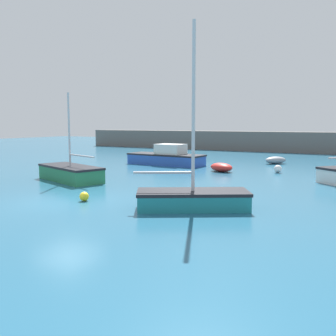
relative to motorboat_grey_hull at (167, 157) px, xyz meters
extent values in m
cube|color=#235B7A|center=(3.24, -14.17, -0.71)|extent=(120.00, 120.00, 0.20)
cube|color=#66605B|center=(3.24, 18.53, 0.55)|extent=(49.95, 2.93, 2.31)
cube|color=#2D56B7|center=(-0.10, 0.01, -0.24)|extent=(6.22, 2.31, 0.74)
cube|color=black|center=(-0.10, 0.01, 0.19)|extent=(6.34, 2.35, 0.12)
cube|color=silver|center=(0.35, -0.02, 0.59)|extent=(2.20, 1.74, 0.91)
ellipsoid|color=gray|center=(7.32, 4.95, -0.31)|extent=(1.92, 1.98, 0.59)
cube|color=teal|center=(8.48, -12.90, -0.31)|extent=(4.36, 3.48, 0.58)
cube|color=black|center=(8.48, -12.90, 0.04)|extent=(4.45, 3.55, 0.12)
cylinder|color=silver|center=(8.48, -12.90, 3.17)|extent=(0.13, 0.13, 6.39)
cylinder|color=silver|center=(7.51, -13.48, 0.79)|extent=(1.99, 1.25, 0.10)
cube|color=#287A4C|center=(-0.66, -9.93, -0.24)|extent=(4.81, 3.08, 0.74)
cube|color=black|center=(-0.66, -9.93, 0.20)|extent=(4.91, 3.14, 0.12)
cylinder|color=silver|center=(-0.66, -9.93, 2.24)|extent=(0.11, 0.11, 4.21)
cylinder|color=silver|center=(0.57, -10.34, 0.90)|extent=(2.48, 0.90, 0.09)
ellipsoid|color=red|center=(5.32, -1.87, -0.31)|extent=(2.12, 1.82, 0.59)
sphere|color=yellow|center=(3.89, -13.85, -0.41)|extent=(0.39, 0.39, 0.39)
sphere|color=white|center=(8.80, -0.61, -0.35)|extent=(0.52, 0.52, 0.52)
camera|label=1|loc=(14.53, -25.55, 2.63)|focal=40.00mm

